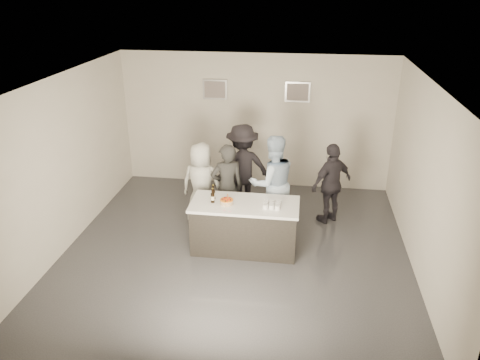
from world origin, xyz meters
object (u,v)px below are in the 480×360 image
Objects in this scene: person_guest_left at (202,184)px; person_guest_back at (242,168)px; person_main_blue at (273,183)px; person_guest_right at (332,183)px; person_main_black at (227,187)px; beer_bottle_b at (213,196)px; cake at (227,202)px; bar_counter at (245,226)px; beer_bottle_a at (213,192)px.

person_guest_left is 0.90× the size of person_guest_back.
person_guest_back is (-0.67, 0.74, -0.03)m from person_main_blue.
person_guest_right is at bearing -165.96° from person_guest_left.
person_main_black is at bearing -13.38° from person_main_blue.
person_guest_left is at bearing 113.30° from beer_bottle_b.
cake is 1.67m from person_guest_back.
cake is 0.13× the size of person_main_black.
person_main_blue reaches higher than person_guest_right.
person_main_black is at bearing 52.57° from person_guest_back.
person_guest_left reaches higher than person_guest_right.
beer_bottle_b is at bearing -174.78° from bar_counter.
person_guest_right is (1.11, 0.42, -0.12)m from person_main_blue.
bar_counter is at bearing 14.12° from cake.
person_guest_left is at bearing -24.37° from person_main_blue.
person_guest_right is (1.95, 0.55, -0.04)m from person_main_black.
bar_counter is 2.02m from person_guest_right.
cake is at bearing 29.79° from person_main_blue.
beer_bottle_a is at bearing 96.29° from beer_bottle_b.
person_guest_left is (-1.37, 0.04, -0.12)m from person_main_blue.
person_guest_left is 2.51m from person_guest_right.
person_main_black reaches higher than cake.
beer_bottle_b is 0.16× the size of person_guest_left.
person_main_blue reaches higher than beer_bottle_b.
person_guest_back is at bearing 78.48° from beer_bottle_a.
beer_bottle_a and beer_bottle_b have the same top height.
person_guest_left is at bearing 123.95° from cake.
person_guest_back is (0.04, 1.67, -0.03)m from cake.
person_guest_left is at bearing -41.56° from person_main_black.
bar_counter is 1.15× the size of person_guest_right.
person_guest_right is (2.09, 1.18, -0.22)m from beer_bottle_a.
beer_bottle_a is 0.16× the size of person_guest_left.
beer_bottle_b is 0.14× the size of person_main_blue.
person_guest_right is 1.81m from person_guest_back.
person_main_black is (-0.43, 0.72, 0.40)m from bar_counter.
person_main_blue is (0.84, 0.14, 0.08)m from person_main_black.
person_main_black reaches higher than person_guest_right.
beer_bottle_b is at bearing 174.01° from cake.
bar_counter is 0.80m from beer_bottle_b.
person_guest_left is at bearing -32.07° from person_guest_right.
person_guest_left reaches higher than beer_bottle_a.
beer_bottle_a is at bearing 147.23° from cake.
bar_counter is 1.06m from person_main_blue.
person_guest_back is at bearing -129.60° from person_guest_left.
beer_bottle_a is 0.16× the size of person_guest_right.
person_guest_right is at bearing 173.00° from person_main_black.
bar_counter is 1.09× the size of person_main_black.
person_guest_left is (-0.53, 0.18, -0.04)m from person_main_black.
bar_counter is 0.81m from beer_bottle_a.
beer_bottle_a is 0.14× the size of person_main_blue.
beer_bottle_b is 0.80m from person_main_black.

